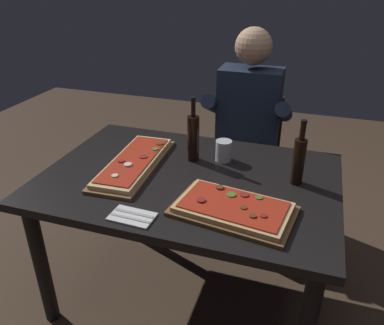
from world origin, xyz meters
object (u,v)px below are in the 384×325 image
pizza_rectangular_front (233,209)px  tumbler_near_camera (224,151)px  diner_chair (248,154)px  oil_bottle_amber (299,159)px  pizza_rectangular_left (134,163)px  seated_diner (247,125)px  dining_table (189,193)px  wine_bottle_dark (193,137)px

pizza_rectangular_front → tumbler_near_camera: tumbler_near_camera is taller
tumbler_near_camera → diner_chair: bearing=87.9°
oil_bottle_amber → diner_chair: oil_bottle_amber is taller
pizza_rectangular_left → oil_bottle_amber: bearing=6.2°
pizza_rectangular_left → seated_diner: size_ratio=0.47×
dining_table → tumbler_near_camera: tumbler_near_camera is taller
pizza_rectangular_front → pizza_rectangular_left: same height
seated_diner → diner_chair: bearing=90.0°
dining_table → pizza_rectangular_front: pizza_rectangular_front is taller
diner_chair → pizza_rectangular_left: bearing=-117.3°
pizza_rectangular_front → diner_chair: 1.13m
dining_table → diner_chair: (0.14, 0.86, -0.16)m
dining_table → tumbler_near_camera: (0.12, 0.22, 0.15)m
oil_bottle_amber → seated_diner: bearing=119.0°
pizza_rectangular_front → seated_diner: 0.98m
wine_bottle_dark → tumbler_near_camera: size_ratio=3.10×
pizza_rectangular_left → wine_bottle_dark: bearing=31.9°
pizza_rectangular_front → seated_diner: (-0.13, 0.97, -0.02)m
dining_table → pizza_rectangular_left: bearing=177.3°
oil_bottle_amber → diner_chair: (-0.35, 0.76, -0.37)m
oil_bottle_amber → diner_chair: 0.92m
oil_bottle_amber → tumbler_near_camera: size_ratio=2.86×
tumbler_near_camera → seated_diner: 0.52m
oil_bottle_amber → seated_diner: seated_diner is taller
pizza_rectangular_front → wine_bottle_dark: size_ratio=1.55×
diner_chair → wine_bottle_dark: bearing=-104.4°
pizza_rectangular_left → oil_bottle_amber: oil_bottle_amber is taller
wine_bottle_dark → seated_diner: 0.60m
diner_chair → seated_diner: seated_diner is taller
pizza_rectangular_front → pizza_rectangular_left: bearing=156.6°
pizza_rectangular_left → oil_bottle_amber: (0.79, 0.08, 0.10)m
dining_table → oil_bottle_amber: (0.49, 0.10, 0.22)m
pizza_rectangular_front → seated_diner: bearing=97.7°
dining_table → seated_diner: seated_diner is taller
tumbler_near_camera → wine_bottle_dark: bearing=-164.1°
dining_table → pizza_rectangular_front: (0.27, -0.23, 0.12)m
seated_diner → tumbler_near_camera: bearing=-92.6°
dining_table → diner_chair: bearing=80.8°
oil_bottle_amber → seated_diner: 0.74m
wine_bottle_dark → oil_bottle_amber: 0.53m
pizza_rectangular_front → tumbler_near_camera: 0.48m
oil_bottle_amber → dining_table: bearing=-168.6°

